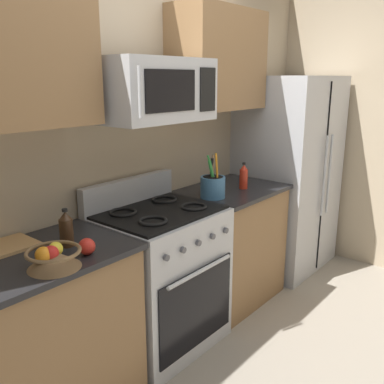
{
  "coord_description": "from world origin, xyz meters",
  "views": [
    {
      "loc": [
        -1.8,
        -1.08,
        1.72
      ],
      "look_at": [
        0.17,
        0.56,
        1.03
      ],
      "focal_mm": 39.75,
      "sensor_mm": 36.0,
      "label": 1
    }
  ],
  "objects": [
    {
      "name": "microwave",
      "position": [
        -0.0,
        0.71,
        1.65
      ],
      "size": [
        0.71,
        0.44,
        0.36
      ],
      "color": "#B2B5BA"
    },
    {
      "name": "utensil_crock",
      "position": [
        0.5,
        0.64,
        0.99
      ],
      "size": [
        0.17,
        0.17,
        0.32
      ],
      "color": "teal",
      "rests_on": "counter_right"
    },
    {
      "name": "counter_right",
      "position": [
        0.8,
        0.69,
        0.46
      ],
      "size": [
        0.81,
        0.6,
        0.91
      ],
      "color": "olive",
      "rests_on": "ground"
    },
    {
      "name": "counter_left",
      "position": [
        -1.02,
        0.69,
        0.46
      ],
      "size": [
        1.27,
        0.6,
        0.91
      ],
      "color": "olive",
      "rests_on": "ground"
    },
    {
      "name": "bottle_hot_sauce",
      "position": [
        0.85,
        0.62,
        1.0
      ],
      "size": [
        0.06,
        0.06,
        0.2
      ],
      "color": "red",
      "rests_on": "counter_right"
    },
    {
      "name": "refrigerator",
      "position": [
        1.67,
        0.67,
        0.87
      ],
      "size": [
        0.89,
        0.72,
        1.74
      ],
      "color": "#B2B5BA",
      "rests_on": "ground"
    },
    {
      "name": "bottle_soy",
      "position": [
        -0.68,
        0.67,
        1.0
      ],
      "size": [
        0.07,
        0.07,
        0.19
      ],
      "color": "#382314",
      "rests_on": "counter_left"
    },
    {
      "name": "range_oven",
      "position": [
        -0.0,
        0.69,
        0.47
      ],
      "size": [
        0.76,
        0.65,
        1.09
      ],
      "color": "#B2B5BA",
      "rests_on": "ground"
    },
    {
      "name": "fruit_basket",
      "position": [
        -0.86,
        0.5,
        0.96
      ],
      "size": [
        0.24,
        0.24,
        0.11
      ],
      "color": "brown",
      "rests_on": "counter_left"
    },
    {
      "name": "wall_back",
      "position": [
        0.0,
        1.06,
        1.3
      ],
      "size": [
        8.0,
        0.1,
        2.6
      ],
      "primitive_type": "cube",
      "color": "tan",
      "rests_on": "ground"
    },
    {
      "name": "upper_cabinets_right",
      "position": [
        0.8,
        0.84,
        1.85
      ],
      "size": [
        0.8,
        0.34,
        0.71
      ],
      "color": "olive"
    },
    {
      "name": "apple_loose",
      "position": [
        -0.68,
        0.5,
        0.95
      ],
      "size": [
        0.08,
        0.08,
        0.08
      ],
      "primitive_type": "sphere",
      "color": "red",
      "rests_on": "counter_left"
    }
  ]
}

